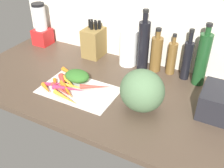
{
  "coord_description": "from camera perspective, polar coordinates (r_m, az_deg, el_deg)",
  "views": [
    {
      "loc": [
        59.96,
        -106.7,
        82.52
      ],
      "look_at": [
        11.02,
        -13.45,
        12.75
      ],
      "focal_mm": 41.76,
      "sensor_mm": 36.0,
      "label": 1
    }
  ],
  "objects": [
    {
      "name": "carrot_3",
      "position": [
        1.47,
        -12.38,
        -0.53
      ],
      "size": [
        11.31,
        12.94,
        2.1
      ],
      "primitive_type": "cone",
      "rotation": [
        0.0,
        1.57,
        -0.87
      ],
      "color": "orange",
      "rests_on": "cutting_board"
    },
    {
      "name": "carrot_4",
      "position": [
        1.43,
        -9.84,
        -1.32
      ],
      "size": [
        16.11,
        12.22,
        2.83
      ],
      "primitive_type": "cone",
      "rotation": [
        0.0,
        1.57,
        -0.6
      ],
      "color": "orange",
      "rests_on": "cutting_board"
    },
    {
      "name": "carrot_6",
      "position": [
        1.44,
        -3.48,
        -0.59
      ],
      "size": [
        17.26,
        10.38,
        2.61
      ],
      "primitive_type": "cone",
      "rotation": [
        0.0,
        1.57,
        0.46
      ],
      "color": "red",
      "rests_on": "cutting_board"
    },
    {
      "name": "knife_block",
      "position": [
        1.76,
        -3.98,
        9.14
      ],
      "size": [
        11.85,
        15.0,
        24.63
      ],
      "color": "brown",
      "rests_on": "ground_plane"
    },
    {
      "name": "carrot_1",
      "position": [
        1.37,
        -10.1,
        -2.98
      ],
      "size": [
        17.77,
        5.9,
        2.2
      ],
      "primitive_type": "cone",
      "rotation": [
        0.0,
        1.57,
        -0.21
      ],
      "color": "orange",
      "rests_on": "cutting_board"
    },
    {
      "name": "carrot_greens_pile",
      "position": [
        1.51,
        -7.66,
        1.74
      ],
      "size": [
        14.9,
        11.46,
        6.3
      ],
      "primitive_type": "ellipsoid",
      "color": "#2D6023",
      "rests_on": "cutting_board"
    },
    {
      "name": "bottle_1",
      "position": [
        1.6,
        9.66,
        6.62
      ],
      "size": [
        6.94,
        6.94,
        27.38
      ],
      "color": "brown",
      "rests_on": "ground_plane"
    },
    {
      "name": "carrot_2",
      "position": [
        1.57,
        -8.88,
        2.19
      ],
      "size": [
        17.23,
        7.94,
        2.59
      ],
      "primitive_type": "cone",
      "rotation": [
        0.0,
        1.57,
        -0.32
      ],
      "color": "orange",
      "rests_on": "cutting_board"
    },
    {
      "name": "bottle_4",
      "position": [
        1.51,
        19.14,
        5.2
      ],
      "size": [
        6.94,
        6.94,
        35.85
      ],
      "color": "#19421E",
      "rests_on": "ground_plane"
    },
    {
      "name": "carrot_8",
      "position": [
        1.46,
        -8.44,
        -0.5
      ],
      "size": [
        13.14,
        3.93,
        2.05
      ],
      "primitive_type": "cone",
      "rotation": [
        0.0,
        1.57,
        0.15
      ],
      "color": "orange",
      "rests_on": "cutting_board"
    },
    {
      "name": "carrot_11",
      "position": [
        1.5,
        -9.57,
        0.55
      ],
      "size": [
        11.74,
        7.42,
        2.95
      ],
      "primitive_type": "cone",
      "rotation": [
        0.0,
        1.57,
        -0.42
      ],
      "color": "orange",
      "rests_on": "cutting_board"
    },
    {
      "name": "winter_squash",
      "position": [
        1.26,
        6.59,
        -1.47
      ],
      "size": [
        22.03,
        19.84,
        21.55
      ],
      "primitive_type": "ellipsoid",
      "color": "#4C6B47",
      "rests_on": "ground_plane"
    },
    {
      "name": "blender_appliance",
      "position": [
        1.99,
        -15.24,
        11.91
      ],
      "size": [
        11.69,
        11.69,
        30.24
      ],
      "color": "red",
      "rests_on": "ground_plane"
    },
    {
      "name": "carrot_5",
      "position": [
        1.47,
        -14.17,
        -0.96
      ],
      "size": [
        10.07,
        7.15,
        2.45
      ],
      "primitive_type": "cone",
      "rotation": [
        0.0,
        1.57,
        -0.52
      ],
      "color": "orange",
      "rests_on": "cutting_board"
    },
    {
      "name": "bottle_2",
      "position": [
        1.59,
        12.95,
        5.62
      ],
      "size": [
        5.48,
        5.48,
        25.34
      ],
      "color": "brown",
      "rests_on": "ground_plane"
    },
    {
      "name": "cutting_board",
      "position": [
        1.45,
        -7.31,
        -1.34
      ],
      "size": [
        42.57,
        26.13,
        0.8
      ],
      "primitive_type": "cube",
      "color": "beige",
      "rests_on": "ground_plane"
    },
    {
      "name": "bottle_0",
      "position": [
        1.59,
        6.9,
        8.55
      ],
      "size": [
        6.99,
        6.99,
        37.28
      ],
      "color": "black",
      "rests_on": "ground_plane"
    },
    {
      "name": "carrot_10",
      "position": [
        1.43,
        -9.54,
        -1.02
      ],
      "size": [
        17.98,
        7.31,
        2.92
      ],
      "primitive_type": "cone",
      "rotation": [
        0.0,
        1.57,
        0.25
      ],
      "color": "#B2264C",
      "rests_on": "cutting_board"
    },
    {
      "name": "carrot_7",
      "position": [
        1.48,
        -10.62,
        0.08
      ],
      "size": [
        15.03,
        15.14,
        3.47
      ],
      "primitive_type": "cone",
      "rotation": [
        0.0,
        1.57,
        -0.79
      ],
      "color": "red",
      "rests_on": "cutting_board"
    },
    {
      "name": "paper_towel_roll",
      "position": [
        1.65,
        3.59,
        7.94
      ],
      "size": [
        11.11,
        11.11,
        23.0
      ],
      "primitive_type": "cylinder",
      "color": "white",
      "rests_on": "ground_plane"
    },
    {
      "name": "bottle_3",
      "position": [
        1.55,
        16.1,
        5.21
      ],
      "size": [
        5.41,
        5.41,
        30.46
      ],
      "color": "black",
      "rests_on": "ground_plane"
    },
    {
      "name": "carrot_9",
      "position": [
        1.44,
        -11.07,
        -1.26
      ],
      "size": [
        16.5,
        7.41,
        2.45
      ],
      "primitive_type": "cone",
      "rotation": [
        0.0,
        1.57,
        -0.31
      ],
      "color": "red",
      "rests_on": "cutting_board"
    },
    {
      "name": "carrot_0",
      "position": [
        1.5,
        -12.03,
        0.08
      ],
      "size": [
        13.54,
        9.46,
        2.2
      ],
      "primitive_type": "cone",
      "rotation": [
        0.0,
        1.57,
        0.55
      ],
      "color": "#B2264C",
      "rests_on": "cutting_board"
    },
    {
      "name": "wall_back",
      "position": [
        1.66,
        5.16,
        14.91
      ],
      "size": [
        170.0,
        3.0,
        60.0
      ],
      "primitive_type": "cube",
      "color": "beige",
      "rests_on": "ground_plane"
    },
    {
      "name": "ground_plane",
      "position": [
        1.48,
        -1.35,
        -0.95
      ],
      "size": [
        170.0,
        80.0,
        3.0
      ],
      "primitive_type": "cube",
      "color": "#47382B"
    }
  ]
}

